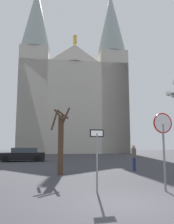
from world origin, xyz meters
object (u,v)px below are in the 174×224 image
at_px(cathedral, 73,96).
at_px(pedestrian_walking, 134,155).
at_px(one_way_arrow_sign, 97,152).
at_px(parked_car_near_black, 23,155).
at_px(stop_sign, 163,135).
at_px(bare_tree, 61,141).

bearing_deg(cathedral, pedestrian_walking, -79.33).
xyz_separation_m(one_way_arrow_sign, pedestrian_walking, (2.88, 6.71, -0.45)).
relative_size(cathedral, parked_car_near_black, 7.00).
xyz_separation_m(cathedral, stop_sign, (5.32, -35.84, -9.13)).
bearing_deg(pedestrian_walking, parked_car_near_black, 138.59).
bearing_deg(bare_tree, cathedral, 91.36).
bearing_deg(stop_sign, bare_tree, 133.91).
bearing_deg(parked_car_near_black, one_way_arrow_sign, -65.98).
bearing_deg(parked_car_near_black, pedestrian_walking, -41.41).
bearing_deg(cathedral, one_way_arrow_sign, -85.81).
bearing_deg(bare_tree, pedestrian_walking, 20.24).
bearing_deg(cathedral, parked_car_near_black, -101.31).
bearing_deg(stop_sign, parked_car_near_black, 122.17).
height_order(parked_car_near_black, pedestrian_walking, pedestrian_walking).
relative_size(parked_car_near_black, pedestrian_walking, 2.74).
xyz_separation_m(bare_tree, pedestrian_walking, (4.79, 1.77, -0.94)).
xyz_separation_m(cathedral, pedestrian_walking, (5.52, -29.32, -10.25)).
height_order(cathedral, one_way_arrow_sign, cathedral).
relative_size(stop_sign, pedestrian_walking, 1.76).
xyz_separation_m(stop_sign, one_way_arrow_sign, (-2.68, -0.19, -0.67)).
height_order(one_way_arrow_sign, bare_tree, bare_tree).
distance_m(one_way_arrow_sign, bare_tree, 5.32).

